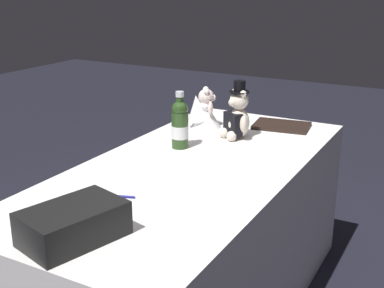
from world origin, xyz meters
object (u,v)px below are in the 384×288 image
at_px(teddy_bear_groom, 237,116).
at_px(champagne_bottle, 180,124).
at_px(teddy_bear_bride, 203,110).
at_px(gift_case_black, 73,223).
at_px(guestbook, 282,126).
at_px(signing_pen, 121,196).

bearing_deg(teddy_bear_groom, champagne_bottle, -32.42).
height_order(teddy_bear_bride, gift_case_black, teddy_bear_bride).
bearing_deg(guestbook, champagne_bottle, -36.60).
xyz_separation_m(teddy_bear_groom, signing_pen, (0.92, -0.07, -0.11)).
bearing_deg(teddy_bear_bride, champagne_bottle, 10.05).
bearing_deg(guestbook, teddy_bear_groom, -33.11).
relative_size(champagne_bottle, guestbook, 0.94).
height_order(teddy_bear_bride, guestbook, teddy_bear_bride).
xyz_separation_m(teddy_bear_groom, guestbook, (-0.30, 0.14, -0.11)).
distance_m(champagne_bottle, guestbook, 0.68).
height_order(signing_pen, gift_case_black, gift_case_black).
xyz_separation_m(gift_case_black, guestbook, (-1.57, 0.15, -0.05)).
bearing_deg(gift_case_black, teddy_bear_groom, 179.50).
bearing_deg(teddy_bear_bride, gift_case_black, 9.86).
bearing_deg(teddy_bear_bride, teddy_bear_groom, 69.05).
distance_m(champagne_bottle, gift_case_black, 1.00).
xyz_separation_m(teddy_bear_bride, gift_case_black, (1.36, 0.24, -0.04)).
bearing_deg(champagne_bottle, teddy_bear_bride, -169.95).
relative_size(teddy_bear_bride, signing_pen, 1.86).
height_order(teddy_bear_groom, guestbook, teddy_bear_groom).
relative_size(teddy_bear_groom, signing_pen, 2.49).
height_order(teddy_bear_bride, signing_pen, teddy_bear_bride).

